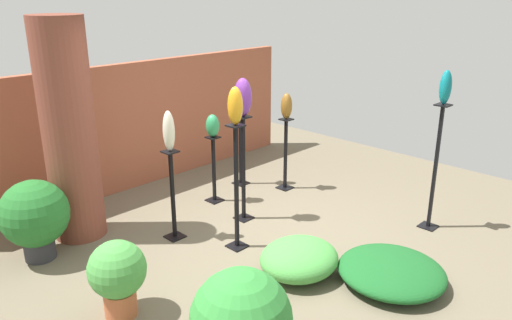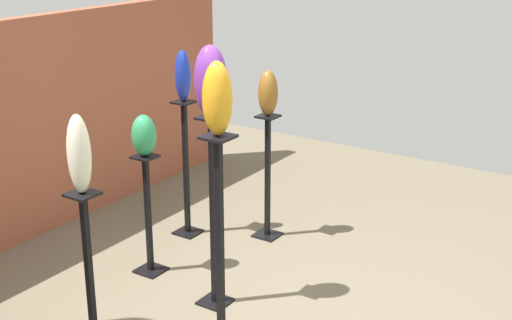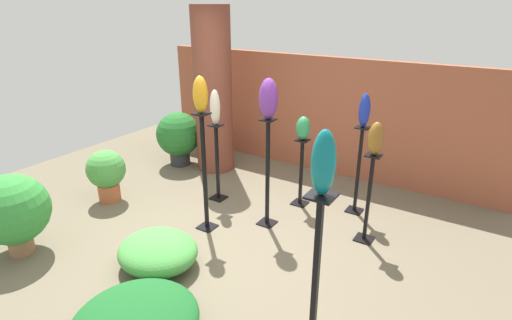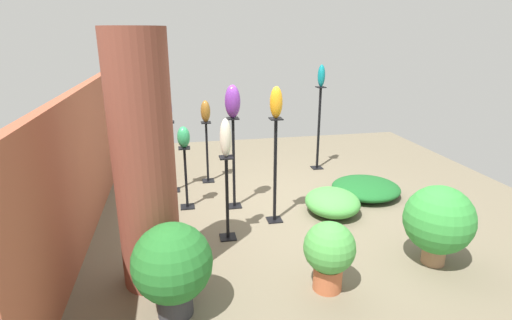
{
  "view_description": "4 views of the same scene",
  "coord_description": "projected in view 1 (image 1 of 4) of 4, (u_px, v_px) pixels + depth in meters",
  "views": [
    {
      "loc": [
        -3.74,
        -3.5,
        2.77
      ],
      "look_at": [
        0.25,
        0.38,
        0.84
      ],
      "focal_mm": 35.0,
      "sensor_mm": 36.0,
      "label": 1
    },
    {
      "loc": [
        -3.21,
        -2.02,
        2.51
      ],
      "look_at": [
        0.25,
        0.27,
        1.1
      ],
      "focal_mm": 50.0,
      "sensor_mm": 36.0,
      "label": 2
    },
    {
      "loc": [
        2.43,
        -3.07,
        2.54
      ],
      "look_at": [
        0.28,
        0.32,
        0.94
      ],
      "focal_mm": 28.0,
      "sensor_mm": 36.0,
      "label": 3
    },
    {
      "loc": [
        -5.09,
        1.37,
        2.46
      ],
      "look_at": [
        0.05,
        0.33,
        0.77
      ],
      "focal_mm": 28.0,
      "sensor_mm": 36.0,
      "label": 4
    }
  ],
  "objects": [
    {
      "name": "potted_plant_mid_right",
      "position": [
        35.0,
        216.0,
        5.23
      ],
      "size": [
        0.72,
        0.72,
        0.89
      ],
      "color": "#2D2D33",
      "rests_on": "ground"
    },
    {
      "name": "pedestal_violet",
      "position": [
        243.0,
        173.0,
        6.12
      ],
      "size": [
        0.2,
        0.2,
        1.33
      ],
      "color": "black",
      "rests_on": "ground"
    },
    {
      "name": "pedestal_jade",
      "position": [
        214.0,
        173.0,
        6.7
      ],
      "size": [
        0.2,
        0.2,
        0.91
      ],
      "color": "black",
      "rests_on": "ground"
    },
    {
      "name": "brick_wall_back",
      "position": [
        135.0,
        126.0,
        7.13
      ],
      "size": [
        5.6,
        0.12,
        1.79
      ],
      "primitive_type": "cube",
      "color": "#9E5138",
      "rests_on": "ground"
    },
    {
      "name": "pedestal_teal",
      "position": [
        435.0,
        173.0,
        5.86
      ],
      "size": [
        0.2,
        0.2,
        1.53
      ],
      "color": "black",
      "rests_on": "ground"
    },
    {
      "name": "art_vase_teal",
      "position": [
        445.0,
        87.0,
        5.53
      ],
      "size": [
        0.14,
        0.13,
        0.39
      ],
      "primitive_type": "ellipsoid",
      "color": "#0F727A",
      "rests_on": "pedestal_teal"
    },
    {
      "name": "pedestal_cobalt",
      "position": [
        241.0,
        150.0,
        7.27
      ],
      "size": [
        0.2,
        0.2,
        1.14
      ],
      "color": "black",
      "rests_on": "ground"
    },
    {
      "name": "brick_pillar",
      "position": [
        69.0,
        132.0,
        5.52
      ],
      "size": [
        0.58,
        0.58,
        2.51
      ],
      "primitive_type": "cylinder",
      "color": "brown",
      "rests_on": "ground"
    },
    {
      "name": "pedestal_bronze",
      "position": [
        285.0,
        157.0,
        7.11
      ],
      "size": [
        0.2,
        0.2,
        1.04
      ],
      "color": "black",
      "rests_on": "ground"
    },
    {
      "name": "pedestal_ivory",
      "position": [
        173.0,
        199.0,
        5.68
      ],
      "size": [
        0.2,
        0.2,
        1.06
      ],
      "color": "black",
      "rests_on": "ground"
    },
    {
      "name": "art_vase_jade",
      "position": [
        213.0,
        126.0,
        6.49
      ],
      "size": [
        0.18,
        0.18,
        0.3
      ],
      "primitive_type": "ellipsoid",
      "color": "#2D9356",
      "rests_on": "pedestal_jade"
    },
    {
      "name": "art_vase_amber",
      "position": [
        235.0,
        106.0,
        5.1
      ],
      "size": [
        0.16,
        0.16,
        0.4
      ],
      "primitive_type": "ellipsoid",
      "color": "orange",
      "rests_on": "pedestal_amber"
    },
    {
      "name": "foliage_bed_west",
      "position": [
        391.0,
        271.0,
        4.9
      ],
      "size": [
        1.02,
        1.06,
        0.25
      ],
      "primitive_type": "ellipsoid",
      "color": "#195923",
      "rests_on": "ground"
    },
    {
      "name": "potted_plant_front_right",
      "position": [
        118.0,
        274.0,
        4.33
      ],
      "size": [
        0.51,
        0.51,
        0.72
      ],
      "color": "#B25B38",
      "rests_on": "ground"
    },
    {
      "name": "art_vase_ivory",
      "position": [
        169.0,
        131.0,
        5.42
      ],
      "size": [
        0.13,
        0.13,
        0.46
      ],
      "primitive_type": "ellipsoid",
      "color": "beige",
      "rests_on": "pedestal_ivory"
    },
    {
      "name": "art_vase_cobalt",
      "position": [
        240.0,
        94.0,
        7.0
      ],
      "size": [
        0.13,
        0.12,
        0.41
      ],
      "primitive_type": "ellipsoid",
      "color": "#192D9E",
      "rests_on": "pedestal_cobalt"
    },
    {
      "name": "foliage_bed_east",
      "position": [
        299.0,
        259.0,
        5.05
      ],
      "size": [
        0.84,
        0.76,
        0.34
      ],
      "primitive_type": "ellipsoid",
      "color": "#479942",
      "rests_on": "ground"
    },
    {
      "name": "pedestal_amber",
      "position": [
        236.0,
        193.0,
        5.41
      ],
      "size": [
        0.2,
        0.2,
        1.42
      ],
      "color": "black",
      "rests_on": "ground"
    },
    {
      "name": "art_vase_violet",
      "position": [
        243.0,
        97.0,
        5.81
      ],
      "size": [
        0.21,
        0.21,
        0.45
      ],
      "primitive_type": "ellipsoid",
      "color": "#6B2D8C",
      "rests_on": "pedestal_violet"
    },
    {
      "name": "art_vase_bronze",
      "position": [
        287.0,
        106.0,
        6.87
      ],
      "size": [
        0.16,
        0.16,
        0.36
      ],
      "primitive_type": "ellipsoid",
      "color": "brown",
      "rests_on": "pedestal_bronze"
    },
    {
      "name": "ground_plane",
      "position": [
        265.0,
        241.0,
        5.74
      ],
      "size": [
        8.0,
        8.0,
        0.0
      ],
      "primitive_type": "plane",
      "color": "#6B604C"
    }
  ]
}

